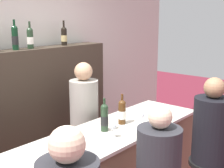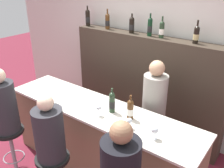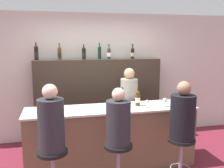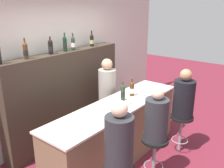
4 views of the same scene
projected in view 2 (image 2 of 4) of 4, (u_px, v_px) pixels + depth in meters
wall_back at (153, 56)px, 4.00m from camera, size 6.40×0.05×2.60m
bar_counter at (99, 140)px, 3.32m from camera, size 2.71×0.66×0.98m
back_bar_cabinet at (145, 87)px, 4.03m from camera, size 2.54×0.28×1.67m
wine_bottle_counter_0 at (112, 102)px, 2.98m from camera, size 0.07×0.07×0.32m
wine_bottle_counter_1 at (130, 109)px, 2.84m from camera, size 0.08×0.08×0.30m
wine_bottle_backbar_0 at (88, 18)px, 4.27m from camera, size 0.08×0.08×0.34m
wine_bottle_backbar_1 at (107, 21)px, 4.04m from camera, size 0.07×0.07×0.32m
wine_bottle_backbar_2 at (132, 25)px, 3.79m from camera, size 0.08×0.08×0.29m
wine_bottle_backbar_3 at (150, 27)px, 3.61m from camera, size 0.07×0.07×0.32m
wine_bottle_backbar_4 at (162, 29)px, 3.51m from camera, size 0.07×0.07×0.30m
wine_bottle_backbar_5 at (196, 35)px, 3.24m from camera, size 0.07×0.07×0.30m
wine_glass_0 at (99, 108)px, 2.92m from camera, size 0.06×0.06×0.14m
wine_glass_1 at (129, 121)px, 2.69m from camera, size 0.07×0.07×0.13m
wine_glass_2 at (155, 130)px, 2.51m from camera, size 0.08×0.08×0.14m
bar_stool_left at (10, 139)px, 3.29m from camera, size 0.39×0.39×0.67m
guest_seated_left at (3, 105)px, 3.08m from camera, size 0.32×0.32×0.85m
bar_stool_middle at (53, 167)px, 2.82m from camera, size 0.39×0.39×0.67m
guest_seated_middle at (49, 132)px, 2.63m from camera, size 0.32×0.32×0.77m
bartender at (153, 118)px, 3.40m from camera, size 0.32×0.32×1.54m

